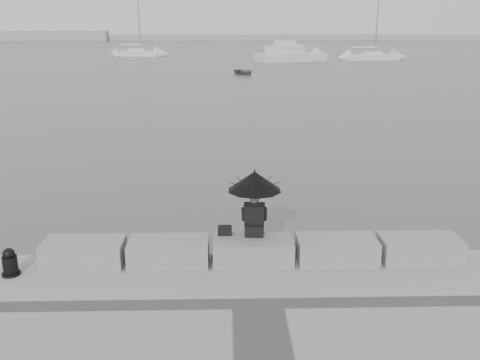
{
  "coord_description": "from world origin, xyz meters",
  "views": [
    {
      "loc": [
        -0.52,
        -10.38,
        5.19
      ],
      "look_at": [
        -0.17,
        3.0,
        1.22
      ],
      "focal_mm": 40.0,
      "sensor_mm": 36.0,
      "label": 1
    }
  ],
  "objects_px": {
    "sailboat_right": "(372,56)",
    "motor_cruiser": "(291,55)",
    "seated_person": "(255,189)",
    "dinghy": "(244,71)",
    "sailboat_left": "(138,53)",
    "mooring_bollard": "(10,264)"
  },
  "relations": [
    {
      "from": "mooring_bollard",
      "to": "motor_cruiser",
      "type": "bearing_deg",
      "value": 78.63
    },
    {
      "from": "motor_cruiser",
      "to": "mooring_bollard",
      "type": "bearing_deg",
      "value": -125.13
    },
    {
      "from": "sailboat_left",
      "to": "dinghy",
      "type": "relative_size",
      "value": 4.08
    },
    {
      "from": "seated_person",
      "to": "mooring_bollard",
      "type": "distance_m",
      "value": 4.94
    },
    {
      "from": "seated_person",
      "to": "motor_cruiser",
      "type": "bearing_deg",
      "value": 88.88
    },
    {
      "from": "sailboat_left",
      "to": "dinghy",
      "type": "distance_m",
      "value": 34.83
    },
    {
      "from": "mooring_bollard",
      "to": "sailboat_right",
      "type": "height_order",
      "value": "sailboat_right"
    },
    {
      "from": "seated_person",
      "to": "mooring_bollard",
      "type": "xyz_separation_m",
      "value": [
        -4.72,
        -0.69,
        -1.25
      ]
    },
    {
      "from": "seated_person",
      "to": "sailboat_left",
      "type": "xyz_separation_m",
      "value": [
        -14.49,
        77.24,
        -1.45
      ]
    },
    {
      "from": "sailboat_right",
      "to": "motor_cruiser",
      "type": "relative_size",
      "value": 1.25
    },
    {
      "from": "dinghy",
      "to": "seated_person",
      "type": "bearing_deg",
      "value": -122.14
    },
    {
      "from": "seated_person",
      "to": "sailboat_right",
      "type": "distance_m",
      "value": 70.08
    },
    {
      "from": "mooring_bollard",
      "to": "dinghy",
      "type": "bearing_deg",
      "value": 82.67
    },
    {
      "from": "sailboat_left",
      "to": "sailboat_right",
      "type": "xyz_separation_m",
      "value": [
        34.68,
        -10.15,
        -0.0
      ]
    },
    {
      "from": "sailboat_right",
      "to": "motor_cruiser",
      "type": "height_order",
      "value": "sailboat_right"
    },
    {
      "from": "sailboat_right",
      "to": "sailboat_left",
      "type": "bearing_deg",
      "value": 158.28
    },
    {
      "from": "sailboat_left",
      "to": "sailboat_right",
      "type": "distance_m",
      "value": 36.14
    },
    {
      "from": "sailboat_left",
      "to": "motor_cruiser",
      "type": "distance_m",
      "value": 26.12
    },
    {
      "from": "seated_person",
      "to": "dinghy",
      "type": "height_order",
      "value": "seated_person"
    },
    {
      "from": "seated_person",
      "to": "dinghy",
      "type": "xyz_separation_m",
      "value": [
        1.31,
        46.2,
        -1.72
      ]
    },
    {
      "from": "seated_person",
      "to": "sailboat_right",
      "type": "relative_size",
      "value": 0.11
    },
    {
      "from": "sailboat_right",
      "to": "dinghy",
      "type": "xyz_separation_m",
      "value": [
        -18.88,
        -20.89,
        -0.26
      ]
    }
  ]
}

